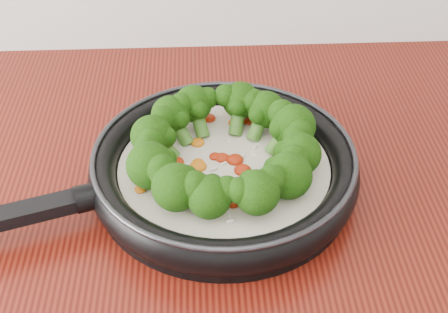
{
  "coord_description": "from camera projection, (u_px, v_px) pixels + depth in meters",
  "views": [
    {
      "loc": [
        0.09,
        0.49,
        1.44
      ],
      "look_at": [
        0.12,
        1.11,
        0.95
      ],
      "focal_mm": 49.9,
      "sensor_mm": 36.0,
      "label": 1
    }
  ],
  "objects": [
    {
      "name": "skillet",
      "position": [
        222.0,
        164.0,
        0.79
      ],
      "size": [
        0.57,
        0.44,
        0.1
      ],
      "color": "black",
      "rests_on": "counter"
    }
  ]
}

